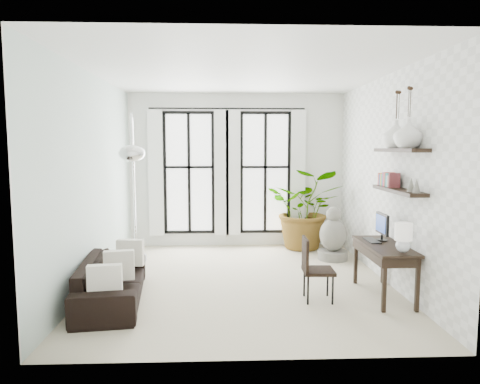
{
  "coord_description": "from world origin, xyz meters",
  "views": [
    {
      "loc": [
        -0.28,
        -6.5,
        2.09
      ],
      "look_at": [
        -0.02,
        0.3,
        1.38
      ],
      "focal_mm": 32.0,
      "sensor_mm": 36.0,
      "label": 1
    }
  ],
  "objects": [
    {
      "name": "vase_a",
      "position": [
        2.11,
        -1.02,
        2.27
      ],
      "size": [
        0.37,
        0.37,
        0.38
      ],
      "primitive_type": "imported",
      "color": "white",
      "rests_on": "shelf_upper"
    },
    {
      "name": "windows",
      "position": [
        -0.2,
        2.43,
        1.56
      ],
      "size": [
        3.26,
        0.13,
        2.65
      ],
      "color": "white",
      "rests_on": "wall_back"
    },
    {
      "name": "desk",
      "position": [
        1.95,
        -0.82,
        0.7
      ],
      "size": [
        0.53,
        1.26,
        1.14
      ],
      "color": "black",
      "rests_on": "floor"
    },
    {
      "name": "wall_back",
      "position": [
        0.0,
        2.5,
        1.6
      ],
      "size": [
        4.5,
        0.0,
        4.5
      ],
      "primitive_type": "plane",
      "rotation": [
        1.57,
        0.0,
        0.0
      ],
      "color": "white",
      "rests_on": "floor"
    },
    {
      "name": "ceiling",
      "position": [
        0.0,
        0.0,
        3.2
      ],
      "size": [
        5.0,
        5.0,
        0.0
      ],
      "primitive_type": "plane",
      "color": "white",
      "rests_on": "wall_back"
    },
    {
      "name": "wall_shelves",
      "position": [
        2.11,
        -0.73,
        1.73
      ],
      "size": [
        0.25,
        1.3,
        0.6
      ],
      "color": "black",
      "rests_on": "wall_right"
    },
    {
      "name": "vase_b",
      "position": [
        2.11,
        -0.62,
        2.27
      ],
      "size": [
        0.37,
        0.37,
        0.38
      ],
      "primitive_type": "imported",
      "color": "white",
      "rests_on": "shelf_upper"
    },
    {
      "name": "arc_lamp",
      "position": [
        -1.7,
        0.25,
        2.03
      ],
      "size": [
        0.77,
        2.39,
        2.61
      ],
      "color": "silver",
      "rests_on": "floor"
    },
    {
      "name": "wall_left",
      "position": [
        -2.25,
        0.0,
        1.6
      ],
      "size": [
        0.0,
        5.0,
        5.0
      ],
      "primitive_type": "plane",
      "rotation": [
        1.57,
        0.0,
        1.57
      ],
      "color": "silver",
      "rests_on": "floor"
    },
    {
      "name": "floor",
      "position": [
        0.0,
        0.0,
        0.0
      ],
      "size": [
        5.0,
        5.0,
        0.0
      ],
      "primitive_type": "plane",
      "color": "beige",
      "rests_on": "ground"
    },
    {
      "name": "throw_pillows",
      "position": [
        -1.7,
        -0.8,
        0.5
      ],
      "size": [
        0.4,
        1.52,
        0.4
      ],
      "color": "silver",
      "rests_on": "sofa"
    },
    {
      "name": "buddha",
      "position": [
        1.76,
        1.25,
        0.42
      ],
      "size": [
        0.55,
        0.55,
        0.99
      ],
      "color": "gray",
      "rests_on": "floor"
    },
    {
      "name": "desk_chair",
      "position": [
        0.93,
        -0.87,
        0.49
      ],
      "size": [
        0.43,
        0.43,
        0.87
      ],
      "rotation": [
        0.0,
        0.0,
        -0.04
      ],
      "color": "black",
      "rests_on": "floor"
    },
    {
      "name": "wall_right",
      "position": [
        2.25,
        0.0,
        1.6
      ],
      "size": [
        0.0,
        5.0,
        5.0
      ],
      "primitive_type": "plane",
      "rotation": [
        1.57,
        0.0,
        -1.57
      ],
      "color": "white",
      "rests_on": "floor"
    },
    {
      "name": "sofa",
      "position": [
        -1.8,
        -0.8,
        0.29
      ],
      "size": [
        1.01,
        2.06,
        0.58
      ],
      "primitive_type": "imported",
      "rotation": [
        0.0,
        0.0,
        1.69
      ],
      "color": "black",
      "rests_on": "floor"
    },
    {
      "name": "plant",
      "position": [
        1.42,
        2.15,
        0.83
      ],
      "size": [
        1.79,
        1.65,
        1.66
      ],
      "primitive_type": "imported",
      "rotation": [
        0.0,
        0.0,
        -0.28
      ],
      "color": "#2D7228",
      "rests_on": "floor"
    }
  ]
}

